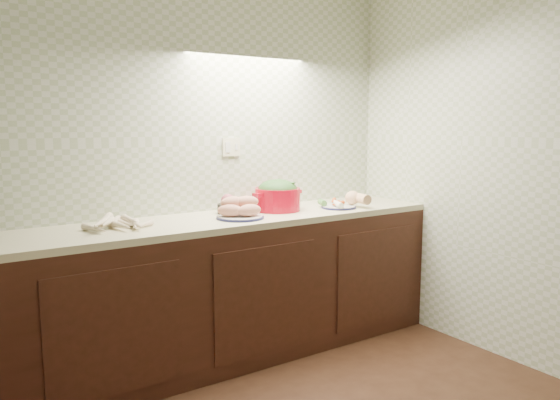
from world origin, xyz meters
TOP-DOWN VIEW (x-y plane):
  - room at (0.00, 0.00)m, footprint 3.60×3.60m
  - counter at (-0.68, 0.68)m, footprint 3.60×3.60m
  - parsnip_pile at (-0.37, 1.49)m, footprint 0.39×0.35m
  - sweet_potato_plate at (0.41, 1.43)m, footprint 0.30×0.29m
  - onion_bowl at (0.44, 1.62)m, footprint 0.17×0.17m
  - dutch_oven at (0.76, 1.55)m, footprint 0.37×0.33m
  - veg_plate at (1.22, 1.40)m, footprint 0.31×0.27m

SIDE VIEW (x-z plane):
  - counter at x=-0.68m, z-range 0.00..0.90m
  - parsnip_pile at x=-0.37m, z-range 0.90..0.96m
  - veg_plate at x=1.22m, z-range 0.88..1.00m
  - onion_bowl at x=0.44m, z-range 0.88..1.01m
  - sweet_potato_plate at x=0.41m, z-range 0.88..1.02m
  - dutch_oven at x=0.76m, z-range 0.90..1.11m
  - room at x=0.00m, z-range 0.33..2.93m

